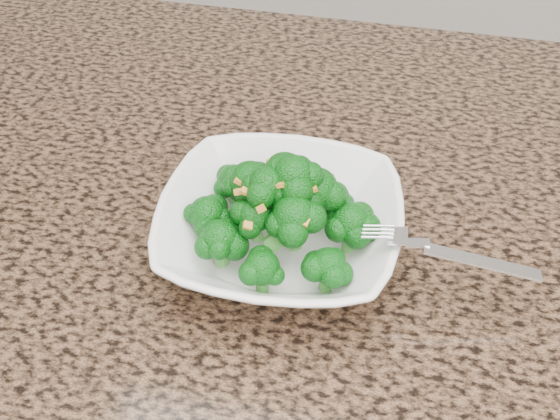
# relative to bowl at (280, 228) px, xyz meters

# --- Properties ---
(granite_counter) EXTENTS (1.64, 1.04, 0.03)m
(granite_counter) POSITION_rel_bowl_xyz_m (0.11, -0.06, -0.04)
(granite_counter) COLOR brown
(granite_counter) RESTS_ON cabinet
(bowl) EXTENTS (0.23, 0.23, 0.05)m
(bowl) POSITION_rel_bowl_xyz_m (0.00, 0.00, 0.00)
(bowl) COLOR white
(bowl) RESTS_ON granite_counter
(broccoli_pile) EXTENTS (0.19, 0.19, 0.07)m
(broccoli_pile) POSITION_rel_bowl_xyz_m (0.00, 0.00, 0.06)
(broccoli_pile) COLOR #0A590E
(broccoli_pile) RESTS_ON bowl
(garlic_topping) EXTENTS (0.12, 0.12, 0.01)m
(garlic_topping) POSITION_rel_bowl_xyz_m (0.00, 0.00, 0.10)
(garlic_topping) COLOR gold
(garlic_topping) RESTS_ON broccoli_pile
(fork) EXTENTS (0.17, 0.04, 0.01)m
(fork) POSITION_rel_bowl_xyz_m (0.13, -0.03, 0.03)
(fork) COLOR silver
(fork) RESTS_ON bowl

